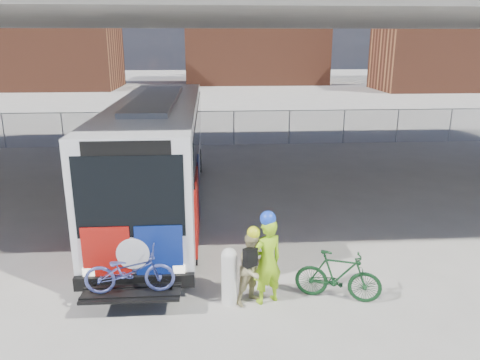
{
  "coord_description": "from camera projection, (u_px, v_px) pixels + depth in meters",
  "views": [
    {
      "loc": [
        -0.36,
        -12.79,
        5.39
      ],
      "look_at": [
        0.51,
        -0.09,
        1.6
      ],
      "focal_mm": 35.0,
      "sensor_mm": 36.0,
      "label": 1
    }
  ],
  "objects": [
    {
      "name": "ground",
      "position": [
        223.0,
        231.0,
        13.79
      ],
      "size": [
        160.0,
        160.0,
        0.0
      ],
      "primitive_type": "plane",
      "color": "#9E9991",
      "rests_on": "ground"
    },
    {
      "name": "bus",
      "position": [
        159.0,
        145.0,
        15.34
      ],
      "size": [
        2.67,
        12.9,
        3.69
      ],
      "color": "silver",
      "rests_on": "ground"
    },
    {
      "name": "overpass",
      "position": [
        217.0,
        5.0,
        15.74
      ],
      "size": [
        40.0,
        16.0,
        7.95
      ],
      "color": "#605E59",
      "rests_on": "ground"
    },
    {
      "name": "chainlink_fence",
      "position": [
        215.0,
        119.0,
        24.86
      ],
      "size": [
        30.0,
        0.06,
        30.0
      ],
      "color": "gray",
      "rests_on": "ground"
    },
    {
      "name": "brick_buildings",
      "position": [
        220.0,
        41.0,
        58.43
      ],
      "size": [
        54.0,
        22.0,
        12.0
      ],
      "color": "brown",
      "rests_on": "ground"
    },
    {
      "name": "bollard",
      "position": [
        229.0,
        274.0,
        9.84
      ],
      "size": [
        0.33,
        0.33,
        1.27
      ],
      "color": "white",
      "rests_on": "ground"
    },
    {
      "name": "cyclist_hivis",
      "position": [
        267.0,
        259.0,
        9.8
      ],
      "size": [
        0.82,
        0.7,
        2.08
      ],
      "rotation": [
        0.0,
        0.0,
        3.58
      ],
      "color": "#9BDD17",
      "rests_on": "ground"
    },
    {
      "name": "cyclist_tan",
      "position": [
        253.0,
        267.0,
        9.83
      ],
      "size": [
        0.98,
        0.93,
        1.75
      ],
      "rotation": [
        0.0,
        0.0,
        0.57
      ],
      "color": "tan",
      "rests_on": "ground"
    },
    {
      "name": "bike_parked",
      "position": [
        338.0,
        276.0,
        10.03
      ],
      "size": [
        1.92,
        1.09,
        1.11
      ],
      "primitive_type": "imported",
      "rotation": [
        0.0,
        0.0,
        1.24
      ],
      "color": "#12381A",
      "rests_on": "ground"
    }
  ]
}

